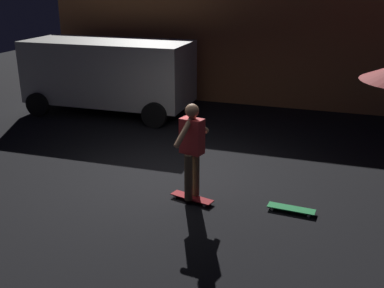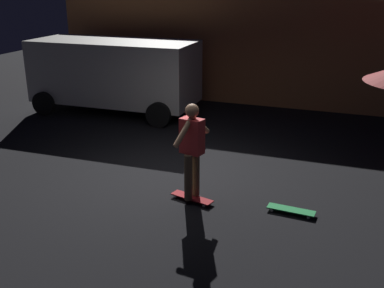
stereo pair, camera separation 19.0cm
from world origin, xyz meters
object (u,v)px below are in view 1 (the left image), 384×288
Objects in this scene: skateboard_ridden at (192,198)px; skateboard_spare at (291,209)px; parked_van at (109,72)px; skater at (192,145)px.

skateboard_ridden is 1.02× the size of skateboard_spare.
parked_van is at bearing 142.05° from skateboard_spare.
parked_van is 6.13m from skater.
skateboard_ridden is at bearing -26.57° from skater.
skateboard_ridden is (4.04, -4.61, -1.11)m from parked_van.
skateboard_spare is at bearing 4.94° from skateboard_ridden.
parked_van is at bearing 131.23° from skater.
skateboard_spare is 0.47× the size of skater.
skater is at bearing -48.77° from parked_van.
skateboard_ridden and skateboard_spare have the same top height.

